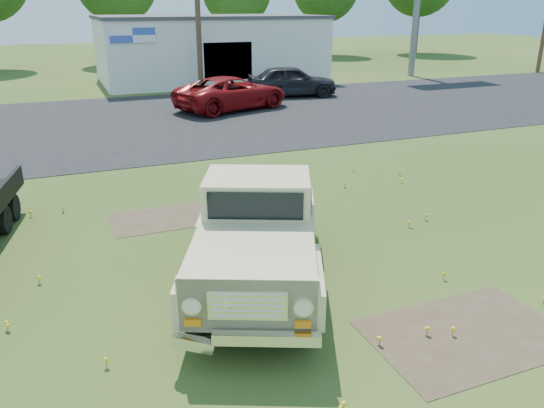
{
  "coord_description": "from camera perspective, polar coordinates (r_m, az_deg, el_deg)",
  "views": [
    {
      "loc": [
        -3.88,
        -8.29,
        4.76
      ],
      "look_at": [
        -0.11,
        1.0,
        0.99
      ],
      "focal_mm": 35.0,
      "sensor_mm": 36.0,
      "label": 1
    }
  ],
  "objects": [
    {
      "name": "asphalt_lot",
      "position": [
        24.08,
        -12.54,
        8.73
      ],
      "size": [
        90.0,
        14.0,
        0.02
      ],
      "primitive_type": "cube",
      "color": "black",
      "rests_on": "ground"
    },
    {
      "name": "ground",
      "position": [
        10.31,
        2.67,
        -6.88
      ],
      "size": [
        140.0,
        140.0,
        0.0
      ],
      "primitive_type": "plane",
      "color": "#2C4416",
      "rests_on": "ground"
    },
    {
      "name": "red_pickup",
      "position": [
        26.08,
        -4.33,
        11.8
      ],
      "size": [
        6.21,
        4.36,
        1.57
      ],
      "primitive_type": "imported",
      "rotation": [
        0.0,
        0.0,
        1.91
      ],
      "color": "maroon",
      "rests_on": "ground"
    },
    {
      "name": "commercial_building",
      "position": [
        36.73,
        -6.72,
        16.33
      ],
      "size": [
        14.2,
        8.2,
        4.15
      ],
      "color": "silver",
      "rests_on": "ground"
    },
    {
      "name": "dark_sedan",
      "position": [
        29.97,
        2.11,
        13.08
      ],
      "size": [
        5.21,
        2.94,
        1.67
      ],
      "primitive_type": "imported",
      "rotation": [
        0.0,
        0.0,
        1.36
      ],
      "color": "black",
      "rests_on": "ground"
    },
    {
      "name": "dirt_patch_a",
      "position": [
        8.92,
        20.17,
        -13.06
      ],
      "size": [
        3.0,
        2.0,
        0.01
      ],
      "primitive_type": "cube",
      "color": "#463725",
      "rests_on": "ground"
    },
    {
      "name": "vintage_pickup_truck",
      "position": [
        9.48,
        -1.53,
        -2.67
      ],
      "size": [
        4.22,
        5.96,
        2.02
      ],
      "primitive_type": null,
      "rotation": [
        0.0,
        0.0,
        -0.41
      ],
      "color": "beige",
      "rests_on": "ground"
    },
    {
      "name": "dirt_patch_b",
      "position": [
        12.85,
        -12.1,
        -1.6
      ],
      "size": [
        2.2,
        1.6,
        0.01
      ],
      "primitive_type": "cube",
      "color": "#463725",
      "rests_on": "ground"
    },
    {
      "name": "utility_pole_mid",
      "position": [
        31.3,
        -8.01,
        20.14
      ],
      "size": [
        1.6,
        0.3,
        9.0
      ],
      "color": "#4C3123",
      "rests_on": "ground"
    }
  ]
}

